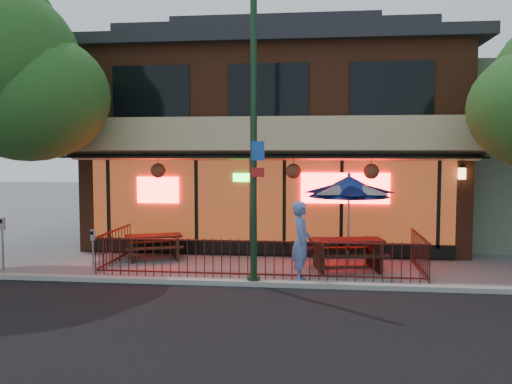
# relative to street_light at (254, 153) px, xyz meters

# --- Properties ---
(ground) EXTENTS (80.00, 80.00, 0.00)m
(ground) POSITION_rel_street_light_xyz_m (-0.00, 0.40, -3.15)
(ground) COLOR gray
(ground) RESTS_ON ground
(curb) EXTENTS (80.00, 0.25, 0.12)m
(curb) POSITION_rel_street_light_xyz_m (-0.00, -0.10, -3.09)
(curb) COLOR #999993
(curb) RESTS_ON ground
(restaurant_building) EXTENTS (12.96, 9.49, 8.05)m
(restaurant_building) POSITION_rel_street_light_xyz_m (-0.00, 7.51, 0.98)
(restaurant_building) COLOR brown
(restaurant_building) RESTS_ON ground
(patio_fence) EXTENTS (8.44, 2.62, 1.00)m
(patio_fence) POSITION_rel_street_light_xyz_m (-0.00, 0.91, -2.52)
(patio_fence) COLOR #4A140F
(patio_fence) RESTS_ON ground
(street_light) EXTENTS (0.43, 0.32, 7.00)m
(street_light) POSITION_rel_street_light_xyz_m (0.00, 0.00, 0.00)
(street_light) COLOR #16321D
(street_light) RESTS_ON ground
(picnic_table_left) EXTENTS (2.00, 1.78, 0.71)m
(picnic_table_left) POSITION_rel_street_light_xyz_m (-3.35, 2.80, -2.68)
(picnic_table_left) COLOR #331F12
(picnic_table_left) RESTS_ON ground
(picnic_table_right) EXTENTS (2.18, 1.82, 0.83)m
(picnic_table_right) POSITION_rel_street_light_xyz_m (2.28, 1.94, -2.60)
(picnic_table_right) COLOR black
(picnic_table_right) RESTS_ON ground
(patio_umbrella) EXTENTS (2.27, 2.27, 2.59)m
(patio_umbrella) POSITION_rel_street_light_xyz_m (2.36, 2.64, -0.94)
(patio_umbrella) COLOR gray
(patio_umbrella) RESTS_ON ground
(pedestrian) EXTENTS (0.53, 0.76, 1.97)m
(pedestrian) POSITION_rel_street_light_xyz_m (1.11, 0.50, -2.16)
(pedestrian) COLOR #5E79BC
(pedestrian) RESTS_ON ground
(parking_meter_near) EXTENTS (0.13, 0.12, 1.26)m
(parking_meter_near) POSITION_rel_street_light_xyz_m (-4.00, 0.00, -2.30)
(parking_meter_near) COLOR #9B9DA4
(parking_meter_near) RESTS_ON ground
(parking_meter_far) EXTENTS (0.16, 0.14, 1.55)m
(parking_meter_far) POSITION_rel_street_light_xyz_m (-6.33, -0.08, -2.10)
(parking_meter_far) COLOR #979B9F
(parking_meter_far) RESTS_ON ground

